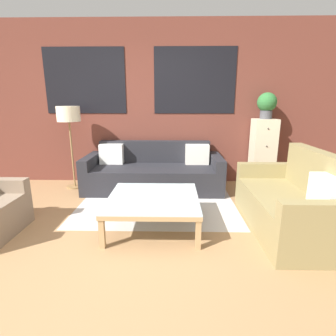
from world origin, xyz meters
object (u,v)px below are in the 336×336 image
(coffee_table, at_px, (153,201))
(drawer_cabinet, at_px, (262,153))
(floor_lamp, at_px, (69,118))
(potted_plant, at_px, (267,104))
(couch_dark, at_px, (154,173))
(settee_vintage, at_px, (292,204))

(coffee_table, distance_m, drawer_cabinet, 2.45)
(floor_lamp, xyz_separation_m, drawer_cabinet, (3.28, 0.19, -0.61))
(drawer_cabinet, bearing_deg, potted_plant, 90.00)
(couch_dark, distance_m, coffee_table, 1.42)
(floor_lamp, height_order, drawer_cabinet, floor_lamp)
(couch_dark, relative_size, drawer_cabinet, 1.94)
(floor_lamp, bearing_deg, settee_vintage, -25.87)
(couch_dark, bearing_deg, floor_lamp, 177.91)
(floor_lamp, bearing_deg, coffee_table, -44.48)
(couch_dark, xyz_separation_m, potted_plant, (1.89, 0.24, 1.14))
(couch_dark, xyz_separation_m, drawer_cabinet, (1.89, 0.24, 0.31))
(drawer_cabinet, distance_m, potted_plant, 0.83)
(couch_dark, xyz_separation_m, settee_vintage, (1.70, -1.45, 0.03))
(settee_vintage, bearing_deg, potted_plant, 83.58)
(settee_vintage, distance_m, drawer_cabinet, 1.72)
(floor_lamp, relative_size, drawer_cabinet, 1.18)
(floor_lamp, relative_size, potted_plant, 3.18)
(settee_vintage, distance_m, floor_lamp, 3.55)
(settee_vintage, bearing_deg, coffee_table, 178.77)
(settee_vintage, height_order, drawer_cabinet, drawer_cabinet)
(coffee_table, bearing_deg, settee_vintage, -1.23)
(settee_vintage, xyz_separation_m, potted_plant, (0.19, 1.69, 1.10))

